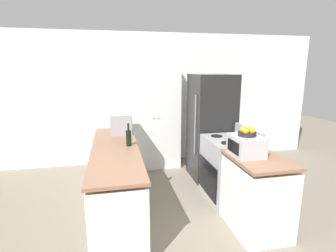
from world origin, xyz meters
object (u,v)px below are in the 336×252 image
(stove, at_px, (228,168))
(toaster_oven, at_px, (246,146))
(pantry_cabinet, at_px, (153,115))
(microwave, at_px, (121,123))
(wine_bottle, at_px, (129,137))
(refrigerator, at_px, (211,127))
(fruit_bowl, at_px, (247,132))

(stove, relative_size, toaster_oven, 2.68)
(pantry_cabinet, xyz_separation_m, microwave, (-0.65, -0.77, 0.03))
(pantry_cabinet, xyz_separation_m, wine_bottle, (-0.58, -1.57, -0.01))
(stove, xyz_separation_m, toaster_oven, (-0.13, -0.70, 0.56))
(refrigerator, bearing_deg, microwave, -179.21)
(pantry_cabinet, distance_m, toaster_oven, 2.37)
(stove, xyz_separation_m, wine_bottle, (-1.46, -0.02, 0.56))
(refrigerator, height_order, fruit_bowl, refrigerator)
(microwave, bearing_deg, refrigerator, 0.79)
(stove, bearing_deg, microwave, 152.91)
(refrigerator, bearing_deg, pantry_cabinet, 140.42)
(refrigerator, bearing_deg, wine_bottle, -150.90)
(toaster_oven, bearing_deg, microwave, 133.49)
(microwave, height_order, fruit_bowl, fruit_bowl)
(stove, distance_m, fruit_bowl, 1.01)
(wine_bottle, relative_size, fruit_bowl, 1.46)
(stove, relative_size, fruit_bowl, 5.11)
(pantry_cabinet, relative_size, stove, 1.93)
(microwave, bearing_deg, pantry_cabinet, 49.56)
(stove, bearing_deg, wine_bottle, -179.37)
(pantry_cabinet, relative_size, fruit_bowl, 9.85)
(stove, distance_m, toaster_oven, 0.91)
(wine_bottle, height_order, toaster_oven, wine_bottle)
(wine_bottle, bearing_deg, pantry_cabinet, 69.79)
(microwave, distance_m, wine_bottle, 0.81)
(stove, bearing_deg, pantry_cabinet, 119.63)
(pantry_cabinet, xyz_separation_m, refrigerator, (0.90, -0.74, -0.12))
(toaster_oven, bearing_deg, wine_bottle, 152.87)
(pantry_cabinet, xyz_separation_m, stove, (0.88, -1.55, -0.57))
(refrigerator, relative_size, wine_bottle, 5.96)
(refrigerator, xyz_separation_m, wine_bottle, (-1.48, -0.82, 0.11))
(microwave, bearing_deg, wine_bottle, -84.59)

